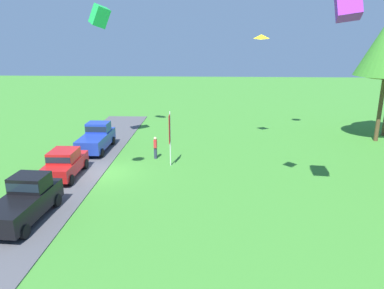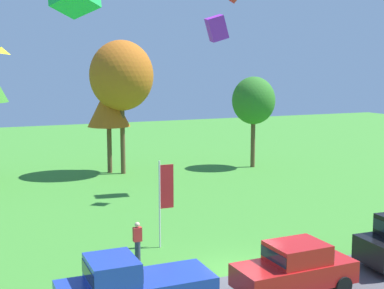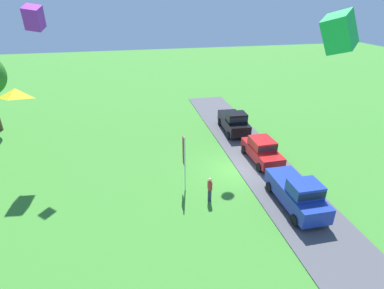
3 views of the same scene
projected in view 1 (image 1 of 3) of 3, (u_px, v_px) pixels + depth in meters
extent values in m
plane|color=#3D842D|center=(105.00, 173.00, 25.73)|extent=(120.00, 120.00, 0.00)
cube|color=#4C4C51|center=(73.00, 172.00, 25.83)|extent=(36.00, 4.40, 0.06)
cube|color=#1E389E|center=(96.00, 140.00, 30.31)|extent=(5.02, 1.96, 1.00)
cube|color=#1E389E|center=(98.00, 127.00, 30.82)|extent=(1.52, 1.78, 0.80)
cube|color=#19232D|center=(98.00, 127.00, 30.82)|extent=(1.55, 1.74, 0.44)
cylinder|color=black|center=(92.00, 140.00, 32.14)|extent=(0.68, 0.25, 0.68)
cylinder|color=black|center=(113.00, 141.00, 32.03)|extent=(0.68, 0.25, 0.68)
cylinder|color=black|center=(78.00, 152.00, 28.88)|extent=(0.68, 0.25, 0.68)
cylinder|color=black|center=(101.00, 153.00, 28.78)|extent=(0.68, 0.25, 0.68)
cube|color=red|center=(65.00, 166.00, 24.82)|extent=(4.42, 1.86, 0.80)
cube|color=red|center=(64.00, 155.00, 24.51)|extent=(2.02, 1.67, 0.70)
cube|color=#19232D|center=(64.00, 155.00, 24.51)|extent=(2.06, 1.63, 0.38)
cylinder|color=black|center=(62.00, 164.00, 26.39)|extent=(0.68, 0.25, 0.68)
cylinder|color=black|center=(85.00, 164.00, 26.33)|extent=(0.68, 0.25, 0.68)
cylinder|color=black|center=(44.00, 180.00, 23.53)|extent=(0.68, 0.25, 0.68)
cylinder|color=black|center=(71.00, 180.00, 23.47)|extent=(0.68, 0.25, 0.68)
cube|color=black|center=(24.00, 205.00, 18.91)|extent=(5.09, 2.16, 1.00)
cube|color=black|center=(30.00, 182.00, 19.42)|extent=(1.59, 1.84, 0.80)
cube|color=#19232D|center=(30.00, 182.00, 19.42)|extent=(1.62, 1.80, 0.44)
cylinder|color=black|center=(26.00, 199.00, 20.76)|extent=(0.69, 0.28, 0.68)
cylinder|color=black|center=(57.00, 200.00, 20.59)|extent=(0.69, 0.28, 0.68)
cylinder|color=black|center=(24.00, 232.00, 17.34)|extent=(0.69, 0.28, 0.68)
cylinder|color=#2D334C|center=(156.00, 153.00, 28.61)|extent=(0.24, 0.24, 0.88)
cube|color=red|center=(155.00, 144.00, 28.40)|extent=(0.36, 0.22, 0.60)
sphere|color=beige|center=(155.00, 138.00, 28.28)|extent=(0.22, 0.22, 0.22)
cylinder|color=brown|center=(380.00, 109.00, 32.65)|extent=(0.36, 0.36, 5.76)
cylinder|color=silver|center=(170.00, 139.00, 26.68)|extent=(0.08, 0.08, 4.00)
cube|color=red|center=(169.00, 129.00, 26.12)|extent=(0.64, 0.04, 2.00)
cube|color=purple|center=(348.00, 2.00, 16.88)|extent=(1.65, 1.37, 1.85)
pyramid|color=yellow|center=(261.00, 36.00, 30.02)|extent=(0.96, 1.10, 0.43)
cube|color=green|center=(100.00, 16.00, 29.09)|extent=(1.57, 1.98, 1.98)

